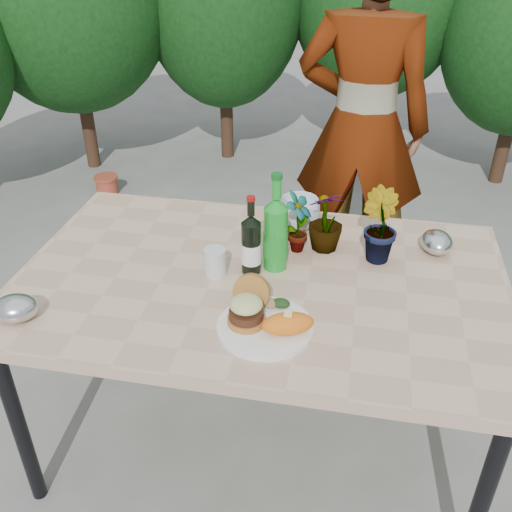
% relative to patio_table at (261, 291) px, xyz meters
% --- Properties ---
extents(ground, '(80.00, 80.00, 0.00)m').
position_rel_patio_table_xyz_m(ground, '(0.00, 0.00, -0.69)').
color(ground, slate).
rests_on(ground, ground).
extents(patio_table, '(1.60, 1.00, 0.75)m').
position_rel_patio_table_xyz_m(patio_table, '(0.00, 0.00, 0.00)').
color(patio_table, tan).
rests_on(patio_table, ground).
extents(shrub_hedge, '(6.87, 5.06, 2.14)m').
position_rel_patio_table_xyz_m(shrub_hedge, '(-0.08, 1.62, 0.44)').
color(shrub_hedge, '#382316').
rests_on(shrub_hedge, ground).
extents(dinner_plate, '(0.28, 0.28, 0.01)m').
position_rel_patio_table_xyz_m(dinner_plate, '(0.06, -0.26, 0.06)').
color(dinner_plate, white).
rests_on(dinner_plate, patio_table).
extents(burger_stack, '(0.11, 0.16, 0.11)m').
position_rel_patio_table_xyz_m(burger_stack, '(0.01, -0.24, 0.12)').
color(burger_stack, '#B7722D').
rests_on(burger_stack, dinner_plate).
extents(sweet_potato, '(0.17, 0.12, 0.06)m').
position_rel_patio_table_xyz_m(sweet_potato, '(0.13, -0.28, 0.10)').
color(sweet_potato, orange).
rests_on(sweet_potato, dinner_plate).
extents(grilled_veg, '(0.08, 0.05, 0.03)m').
position_rel_patio_table_xyz_m(grilled_veg, '(0.08, -0.17, 0.09)').
color(grilled_veg, olive).
rests_on(grilled_veg, dinner_plate).
extents(wine_bottle, '(0.07, 0.07, 0.28)m').
position_rel_patio_table_xyz_m(wine_bottle, '(-0.04, 0.03, 0.16)').
color(wine_bottle, black).
rests_on(wine_bottle, patio_table).
extents(sparkling_water, '(0.08, 0.08, 0.34)m').
position_rel_patio_table_xyz_m(sparkling_water, '(0.04, 0.07, 0.18)').
color(sparkling_water, '#1A9327').
rests_on(sparkling_water, patio_table).
extents(plastic_cup, '(0.07, 0.07, 0.09)m').
position_rel_patio_table_xyz_m(plastic_cup, '(-0.15, -0.01, 0.10)').
color(plastic_cup, silver).
rests_on(plastic_cup, patio_table).
extents(seedling_left, '(0.12, 0.14, 0.23)m').
position_rel_patio_table_xyz_m(seedling_left, '(0.09, 0.19, 0.17)').
color(seedling_left, '#255B1F').
rests_on(seedling_left, patio_table).
extents(seedling_mid, '(0.17, 0.18, 0.25)m').
position_rel_patio_table_xyz_m(seedling_mid, '(0.36, 0.19, 0.18)').
color(seedling_mid, '#2A5B1F').
rests_on(seedling_mid, patio_table).
extents(seedling_right, '(0.17, 0.17, 0.22)m').
position_rel_patio_table_xyz_m(seedling_right, '(0.19, 0.22, 0.17)').
color(seedling_right, '#256121').
rests_on(seedling_right, patio_table).
extents(blue_bowl, '(0.19, 0.19, 0.12)m').
position_rel_patio_table_xyz_m(blue_bowl, '(0.08, 0.36, 0.12)').
color(blue_bowl, white).
rests_on(blue_bowl, patio_table).
extents(foil_packet_left, '(0.15, 0.14, 0.08)m').
position_rel_patio_table_xyz_m(foil_packet_left, '(-0.66, -0.35, 0.10)').
color(foil_packet_left, '#B3B7BB').
rests_on(foil_packet_left, patio_table).
extents(foil_packet_right, '(0.13, 0.15, 0.08)m').
position_rel_patio_table_xyz_m(foil_packet_right, '(0.57, 0.27, 0.10)').
color(foil_packet_right, '#B8BBBF').
rests_on(foil_packet_right, patio_table).
extents(person, '(0.67, 0.47, 1.76)m').
position_rel_patio_table_xyz_m(person, '(0.28, 1.15, 0.19)').
color(person, '#A67653').
rests_on(person, ground).
extents(terracotta_pot, '(0.17, 0.17, 0.14)m').
position_rel_patio_table_xyz_m(terracotta_pot, '(-1.48, 1.93, -0.62)').
color(terracotta_pot, '#AA432B').
rests_on(terracotta_pot, ground).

